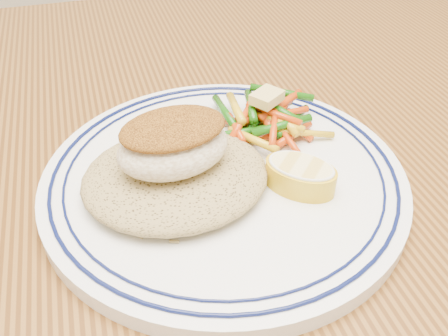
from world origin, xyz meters
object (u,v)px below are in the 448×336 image
(vegetable_pile, at_px, (267,119))
(lemon_wedge, at_px, (300,175))
(fish_fillet, at_px, (173,143))
(dining_table, at_px, (200,237))
(rice_pilaf, at_px, (176,173))
(plate, at_px, (224,178))

(vegetable_pile, xyz_separation_m, lemon_wedge, (-0.00, -0.08, -0.00))
(fish_fillet, height_order, vegetable_pile, fish_fillet)
(dining_table, relative_size, vegetable_pile, 13.12)
(rice_pilaf, bearing_deg, lemon_wedge, -16.29)
(plate, distance_m, vegetable_pile, 0.07)
(lemon_wedge, bearing_deg, dining_table, 132.41)
(dining_table, relative_size, rice_pilaf, 10.12)
(dining_table, bearing_deg, fish_fillet, -121.45)
(rice_pilaf, height_order, vegetable_pile, same)
(dining_table, relative_size, lemon_wedge, 19.84)
(vegetable_pile, bearing_deg, fish_fillet, -150.46)
(vegetable_pile, relative_size, lemon_wedge, 1.51)
(dining_table, bearing_deg, vegetable_pile, 7.41)
(fish_fillet, relative_size, vegetable_pile, 0.83)
(fish_fillet, bearing_deg, rice_pilaf, 89.12)
(fish_fillet, bearing_deg, dining_table, 58.55)
(plate, bearing_deg, dining_table, 109.74)
(lemon_wedge, bearing_deg, rice_pilaf, 163.71)
(dining_table, xyz_separation_m, lemon_wedge, (0.07, -0.07, 0.12))
(plate, height_order, rice_pilaf, rice_pilaf)
(dining_table, bearing_deg, lemon_wedge, -47.59)
(plate, relative_size, rice_pilaf, 2.04)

